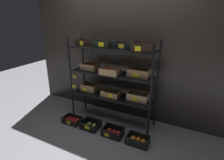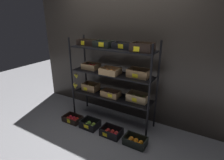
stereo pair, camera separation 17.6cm
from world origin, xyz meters
TOP-DOWN VIEW (x-y plane):
  - ground_plane at (0.00, 0.00)m, footprint 10.00×10.00m
  - storefront_wall at (0.00, 0.41)m, footprint 3.92×0.12m
  - display_rack at (0.01, 0.01)m, footprint 1.65×0.45m
  - crate_ground_apple_red at (-0.63, -0.41)m, footprint 0.35×0.24m
  - crate_ground_apple_green at (-0.23, -0.40)m, footprint 0.32×0.26m
  - crate_ground_center_apple_red at (0.22, -0.40)m, footprint 0.35×0.25m
  - crate_ground_orange at (0.66, -0.41)m, footprint 0.35×0.23m

SIDE VIEW (x-z plane):
  - ground_plane at x=0.00m, z-range 0.00..0.00m
  - crate_ground_apple_red at x=-0.63m, z-range -0.01..0.10m
  - crate_ground_orange at x=0.66m, z-range -0.02..0.12m
  - crate_ground_apple_green at x=-0.23m, z-range -0.02..0.12m
  - crate_ground_center_apple_red at x=0.22m, z-range -0.02..0.12m
  - display_rack at x=0.01m, z-range 0.21..1.76m
  - storefront_wall at x=0.00m, z-range 0.00..2.70m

